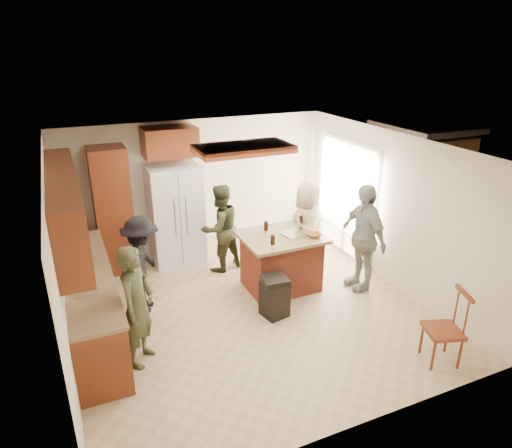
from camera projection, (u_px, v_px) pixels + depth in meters
name	position (u px, v px, depth m)	size (l,w,h in m)	color
room_shell	(410.00, 190.00, 9.60)	(8.00, 5.20, 5.00)	tan
person_front_left	(137.00, 306.00, 5.54)	(0.58, 0.43, 1.59)	#3B4025
person_behind_left	(220.00, 228.00, 7.88)	(0.76, 0.47, 1.56)	#33361F
person_behind_right	(307.00, 227.00, 7.91)	(0.78, 0.51, 1.59)	tan
person_side_right	(363.00, 237.00, 7.26)	(1.04, 0.53, 1.77)	gray
person_counter	(142.00, 265.00, 6.68)	(0.96, 0.45, 1.49)	black
left_cabinetry	(83.00, 271.00, 6.05)	(0.64, 3.00, 2.30)	maroon
back_wall_units	(127.00, 193.00, 7.76)	(1.80, 0.60, 2.45)	maroon
refrigerator	(176.00, 215.00, 8.16)	(0.90, 0.76, 1.80)	white
kitchen_island	(281.00, 261.00, 7.39)	(1.28, 1.03, 0.93)	#A4402A
island_items	(298.00, 232.00, 7.25)	(0.89, 0.71, 0.15)	silver
trash_bin	(275.00, 296.00, 6.67)	(0.40, 0.40, 0.63)	black
spindle_chair	(445.00, 330.00, 5.66)	(0.53, 0.53, 0.99)	maroon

